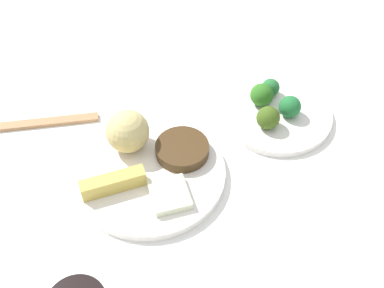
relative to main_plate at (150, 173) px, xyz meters
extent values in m
cube|color=white|center=(-0.03, 0.01, -0.02)|extent=(2.20, 2.20, 0.02)
cylinder|color=white|center=(0.00, 0.00, 0.00)|extent=(0.27, 0.27, 0.02)
sphere|color=tan|center=(0.07, -0.01, 0.05)|extent=(0.08, 0.08, 0.08)
cube|color=gold|center=(0.01, 0.07, 0.02)|extent=(0.06, 0.11, 0.03)
cube|color=beige|center=(-0.07, 0.01, 0.02)|extent=(0.09, 0.08, 0.01)
cylinder|color=#422C16|center=(-0.01, -0.07, 0.02)|extent=(0.10, 0.10, 0.02)
cylinder|color=white|center=(-0.04, -0.28, 0.00)|extent=(0.22, 0.22, 0.01)
sphere|color=#2D6A1F|center=(0.00, -0.27, 0.03)|extent=(0.05, 0.05, 0.05)
sphere|color=#3D5819|center=(-0.06, -0.24, 0.03)|extent=(0.04, 0.04, 0.04)
sphere|color=#206832|center=(-0.06, -0.29, 0.03)|extent=(0.04, 0.04, 0.04)
sphere|color=#256731|center=(0.00, -0.31, 0.02)|extent=(0.04, 0.04, 0.04)
cube|color=#A5764E|center=(0.24, 0.09, 0.00)|extent=(0.14, 0.21, 0.01)
camera|label=1|loc=(-0.43, 0.26, 0.63)|focal=42.68mm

